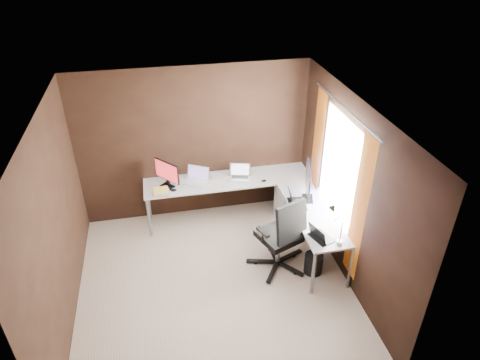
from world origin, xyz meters
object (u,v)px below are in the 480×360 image
drawer_pedestal (291,207)px  book_stack (161,191)px  laptop_black_small (320,236)px  laptop_silver (240,175)px  office_chair (280,247)px  monitor_left (167,173)px  wastebasket (313,263)px  desk_lamp (336,220)px  laptop_black_big (295,202)px  monitor_right (308,182)px  laptop_white (197,179)px

drawer_pedestal → book_stack: book_stack is taller
laptop_black_small → book_stack: size_ratio=1.45×
laptop_silver → office_chair: office_chair is taller
monitor_left → wastebasket: (1.87, -1.52, -0.82)m
desk_lamp → laptop_silver: bearing=136.1°
wastebasket → laptop_black_small: bearing=-100.9°
book_stack → laptop_black_small: bearing=-37.4°
drawer_pedestal → laptop_silver: size_ratio=1.58×
laptop_silver → desk_lamp: 2.01m
laptop_black_big → wastebasket: (0.10, -0.64, -0.63)m
laptop_silver → laptop_black_small: size_ratio=1.03×
drawer_pedestal → office_chair: 1.08m
monitor_left → laptop_silver: (1.14, 0.03, -0.19)m
drawer_pedestal → laptop_black_big: bearing=-104.2°
monitor_right → laptop_black_big: monitor_right is taller
laptop_black_big → drawer_pedestal: bearing=-7.4°
laptop_silver → book_stack: bearing=-155.8°
monitor_left → book_stack: bearing=-73.7°
monitor_left → laptop_silver: monitor_left is taller
laptop_white → book_stack: 0.62m
monitor_left → laptop_black_big: 1.98m
laptop_white → laptop_silver: (0.68, -0.02, -0.00)m
laptop_black_small → monitor_right: bearing=-28.6°
laptop_black_small → wastebasket: bearing=-30.8°
monitor_left → laptop_silver: 1.15m
book_stack → wastebasket: (1.99, -1.33, -0.62)m
laptop_black_big → laptop_silver: bearing=41.4°
laptop_silver → laptop_black_big: bearing=-40.7°
laptop_white → laptop_black_big: size_ratio=1.18×
laptop_black_small → book_stack: 2.46m
monitor_right → wastebasket: (-0.11, -0.75, -0.88)m
laptop_silver → desk_lamp: bearing=-50.4°
laptop_black_small → office_chair: office_chair is taller
laptop_silver → laptop_black_big: (0.62, -0.90, 0.00)m
monitor_right → laptop_black_small: monitor_right is taller
laptop_silver → laptop_black_big: size_ratio=1.04×
book_stack → office_chair: 1.96m
monitor_right → laptop_black_small: size_ratio=1.70×
monitor_left → laptop_white: bearing=55.3°
laptop_black_small → wastebasket: 0.65m
laptop_black_big → monitor_right: bearing=-57.0°
monitor_left → wastebasket: 2.54m
laptop_black_big → book_stack: size_ratio=1.43×
book_stack → wastebasket: book_stack is taller
drawer_pedestal → laptop_silver: bearing=154.6°
desk_lamp → monitor_right: bearing=111.2°
laptop_black_small → book_stack: (-1.96, 1.49, -0.01)m
monitor_left → laptop_white: (0.45, 0.05, -0.19)m
monitor_left → desk_lamp: (1.98, -1.77, 0.10)m
drawer_pedestal → monitor_left: (-1.90, 0.34, 0.67)m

